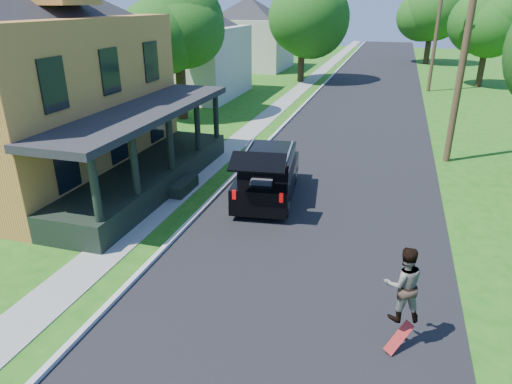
% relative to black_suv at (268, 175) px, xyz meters
% --- Properties ---
extents(ground, '(140.00, 140.00, 0.00)m').
position_rel_black_suv_xyz_m(ground, '(2.20, -6.47, -0.88)').
color(ground, '#1A5811').
rests_on(ground, ground).
extents(street, '(8.00, 120.00, 0.02)m').
position_rel_black_suv_xyz_m(street, '(2.20, 13.53, -0.88)').
color(street, black).
rests_on(street, ground).
extents(curb, '(0.15, 120.00, 0.12)m').
position_rel_black_suv_xyz_m(curb, '(-1.85, 13.53, -0.88)').
color(curb, '#AFAEA9').
rests_on(curb, ground).
extents(sidewalk, '(1.30, 120.00, 0.03)m').
position_rel_black_suv_xyz_m(sidewalk, '(-3.40, 13.53, -0.88)').
color(sidewalk, gray).
rests_on(sidewalk, ground).
extents(front_walk, '(6.50, 1.20, 0.03)m').
position_rel_black_suv_xyz_m(front_walk, '(-7.30, -0.47, -0.88)').
color(front_walk, gray).
rests_on(front_walk, ground).
extents(neighbor_house_mid, '(12.78, 12.78, 8.30)m').
position_rel_black_suv_xyz_m(neighbor_house_mid, '(-11.30, 17.53, 3.31)').
color(neighbor_house_mid, beige).
rests_on(neighbor_house_mid, ground).
extents(neighbor_house_far, '(12.78, 12.78, 8.30)m').
position_rel_black_suv_xyz_m(neighbor_house_far, '(-11.30, 33.53, 3.31)').
color(neighbor_house_far, beige).
rests_on(neighbor_house_far, ground).
extents(black_suv, '(2.46, 5.14, 2.31)m').
position_rel_black_suv_xyz_m(black_suv, '(0.00, 0.00, 0.00)').
color(black_suv, black).
rests_on(black_suv, ground).
extents(skateboarder, '(0.95, 0.83, 1.64)m').
position_rel_black_suv_xyz_m(skateboarder, '(4.70, -6.77, 0.59)').
color(skateboarder, black).
rests_on(skateboarder, ground).
extents(skateboard, '(0.59, 0.61, 0.55)m').
position_rel_black_suv_xyz_m(skateboard, '(4.75, -6.97, -0.60)').
color(skateboard, '#A6100E').
rests_on(skateboard, ground).
extents(tree_left_mid, '(5.75, 5.64, 8.21)m').
position_rel_black_suv_xyz_m(tree_left_mid, '(-8.34, 10.43, 4.37)').
color(tree_left_mid, black).
rests_on(tree_left_mid, ground).
extents(tree_left_far, '(6.49, 6.45, 8.94)m').
position_rel_black_suv_xyz_m(tree_left_far, '(-4.21, 26.37, 4.68)').
color(tree_left_far, black).
rests_on(tree_left_far, ground).
extents(tree_right_mid, '(5.64, 5.40, 7.98)m').
position_rel_black_suv_xyz_m(tree_right_mid, '(10.84, 28.15, 4.43)').
color(tree_right_mid, black).
rests_on(tree_right_mid, ground).
extents(tree_right_far, '(8.21, 8.38, 9.46)m').
position_rel_black_suv_xyz_m(tree_right_far, '(7.18, 42.95, 5.03)').
color(tree_right_far, black).
rests_on(tree_right_far, ground).
extents(utility_pole_near, '(1.82, 0.31, 11.25)m').
position_rel_black_suv_xyz_m(utility_pole_near, '(6.70, 6.37, 4.90)').
color(utility_pole_near, '#3D311C').
rests_on(utility_pole_near, ground).
extents(utility_pole_far, '(1.68, 0.65, 9.65)m').
position_rel_black_suv_xyz_m(utility_pole_far, '(6.70, 24.61, 4.10)').
color(utility_pole_far, '#3D311C').
rests_on(utility_pole_far, ground).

